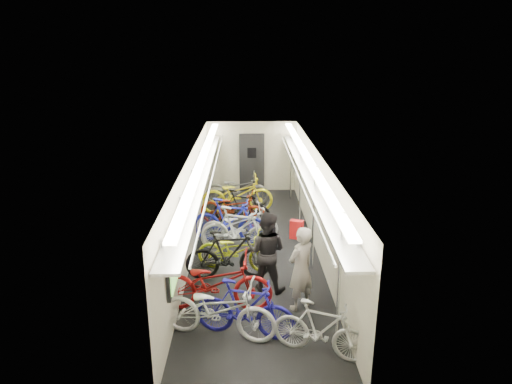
{
  "coord_description": "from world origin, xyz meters",
  "views": [
    {
      "loc": [
        -0.22,
        -10.19,
        4.75
      ],
      "look_at": [
        0.05,
        1.15,
        1.15
      ],
      "focal_mm": 32.0,
      "sensor_mm": 36.0,
      "label": 1
    }
  ],
  "objects_px": {
    "bicycle_1": "(245,309)",
    "backpack": "(297,229)",
    "bicycle_0": "(218,309)",
    "passenger_near": "(301,268)",
    "passenger_mid": "(267,251)"
  },
  "relations": [
    {
      "from": "bicycle_1",
      "to": "passenger_near",
      "type": "distance_m",
      "value": 1.4
    },
    {
      "from": "bicycle_1",
      "to": "passenger_mid",
      "type": "bearing_deg",
      "value": -0.86
    },
    {
      "from": "passenger_near",
      "to": "backpack",
      "type": "height_order",
      "value": "passenger_near"
    },
    {
      "from": "backpack",
      "to": "passenger_mid",
      "type": "bearing_deg",
      "value": -154.77
    },
    {
      "from": "backpack",
      "to": "bicycle_1",
      "type": "bearing_deg",
      "value": -103.09
    },
    {
      "from": "bicycle_1",
      "to": "passenger_mid",
      "type": "height_order",
      "value": "passenger_mid"
    },
    {
      "from": "passenger_near",
      "to": "passenger_mid",
      "type": "distance_m",
      "value": 0.95
    },
    {
      "from": "passenger_near",
      "to": "backpack",
      "type": "bearing_deg",
      "value": -129.01
    },
    {
      "from": "bicycle_0",
      "to": "passenger_mid",
      "type": "xyz_separation_m",
      "value": [
        0.89,
        1.61,
        0.31
      ]
    },
    {
      "from": "bicycle_1",
      "to": "backpack",
      "type": "relative_size",
      "value": 4.63
    },
    {
      "from": "bicycle_1",
      "to": "backpack",
      "type": "height_order",
      "value": "backpack"
    },
    {
      "from": "bicycle_0",
      "to": "bicycle_1",
      "type": "xyz_separation_m",
      "value": [
        0.45,
        0.0,
        -0.0
      ]
    },
    {
      "from": "bicycle_1",
      "to": "passenger_near",
      "type": "relative_size",
      "value": 1.07
    },
    {
      "from": "passenger_mid",
      "to": "backpack",
      "type": "height_order",
      "value": "passenger_mid"
    },
    {
      "from": "bicycle_0",
      "to": "bicycle_1",
      "type": "distance_m",
      "value": 0.45
    }
  ]
}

